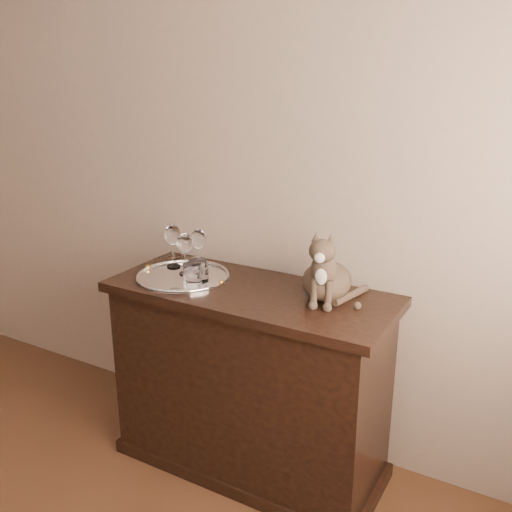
{
  "coord_description": "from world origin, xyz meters",
  "views": [
    {
      "loc": [
        1.7,
        0.06,
        1.71
      ],
      "look_at": [
        0.62,
        1.95,
        1.0
      ],
      "focal_mm": 40.0,
      "sensor_mm": 36.0,
      "label": 1
    }
  ],
  "objects_px": {
    "wine_glass_b": "(199,249)",
    "tumbler_c": "(199,271)",
    "cat": "(327,263)",
    "tray": "(183,278)",
    "tumbler_a": "(192,274)",
    "wine_glass_a": "(173,246)",
    "wine_glass_d": "(185,254)",
    "sideboard": "(250,381)"
  },
  "relations": [
    {
      "from": "wine_glass_d",
      "to": "tumbler_c",
      "type": "relative_size",
      "value": 1.96
    },
    {
      "from": "wine_glass_a",
      "to": "tumbler_c",
      "type": "relative_size",
      "value": 2.11
    },
    {
      "from": "tray",
      "to": "cat",
      "type": "relative_size",
      "value": 1.35
    },
    {
      "from": "wine_glass_d",
      "to": "cat",
      "type": "bearing_deg",
      "value": 5.15
    },
    {
      "from": "cat",
      "to": "tumbler_a",
      "type": "bearing_deg",
      "value": -176.92
    },
    {
      "from": "wine_glass_b",
      "to": "tumbler_c",
      "type": "xyz_separation_m",
      "value": [
        0.08,
        -0.12,
        -0.05
      ]
    },
    {
      "from": "tray",
      "to": "wine_glass_a",
      "type": "xyz_separation_m",
      "value": [
        -0.12,
        0.08,
        0.1
      ]
    },
    {
      "from": "tray",
      "to": "tumbler_c",
      "type": "xyz_separation_m",
      "value": [
        0.09,
        -0.01,
        0.05
      ]
    },
    {
      "from": "wine_glass_a",
      "to": "cat",
      "type": "xyz_separation_m",
      "value": [
        0.74,
        0.01,
        0.04
      ]
    },
    {
      "from": "sideboard",
      "to": "wine_glass_d",
      "type": "distance_m",
      "value": 0.62
    },
    {
      "from": "tumbler_c",
      "to": "cat",
      "type": "bearing_deg",
      "value": 11.08
    },
    {
      "from": "cat",
      "to": "sideboard",
      "type": "bearing_deg",
      "value": -179.74
    },
    {
      "from": "tumbler_c",
      "to": "cat",
      "type": "distance_m",
      "value": 0.55
    },
    {
      "from": "cat",
      "to": "wine_glass_a",
      "type": "bearing_deg",
      "value": 169.28
    },
    {
      "from": "tray",
      "to": "wine_glass_a",
      "type": "bearing_deg",
      "value": 143.83
    },
    {
      "from": "wine_glass_b",
      "to": "tumbler_c",
      "type": "height_order",
      "value": "wine_glass_b"
    },
    {
      "from": "sideboard",
      "to": "tumbler_c",
      "type": "relative_size",
      "value": 12.81
    },
    {
      "from": "wine_glass_a",
      "to": "cat",
      "type": "relative_size",
      "value": 0.67
    },
    {
      "from": "wine_glass_a",
      "to": "wine_glass_b",
      "type": "distance_m",
      "value": 0.13
    },
    {
      "from": "wine_glass_d",
      "to": "cat",
      "type": "height_order",
      "value": "cat"
    },
    {
      "from": "wine_glass_a",
      "to": "tumbler_c",
      "type": "bearing_deg",
      "value": -24.81
    },
    {
      "from": "wine_glass_a",
      "to": "wine_glass_d",
      "type": "xyz_separation_m",
      "value": [
        0.1,
        -0.05,
        -0.01
      ]
    },
    {
      "from": "wine_glass_d",
      "to": "tumbler_a",
      "type": "height_order",
      "value": "wine_glass_d"
    },
    {
      "from": "sideboard",
      "to": "tray",
      "type": "xyz_separation_m",
      "value": [
        -0.32,
        -0.03,
        0.43
      ]
    },
    {
      "from": "tray",
      "to": "wine_glass_d",
      "type": "bearing_deg",
      "value": 109.38
    },
    {
      "from": "sideboard",
      "to": "tumbler_c",
      "type": "height_order",
      "value": "tumbler_c"
    },
    {
      "from": "wine_glass_b",
      "to": "tray",
      "type": "bearing_deg",
      "value": -93.39
    },
    {
      "from": "tray",
      "to": "tumbler_c",
      "type": "relative_size",
      "value": 4.27
    },
    {
      "from": "sideboard",
      "to": "tray",
      "type": "distance_m",
      "value": 0.53
    },
    {
      "from": "sideboard",
      "to": "tumbler_a",
      "type": "xyz_separation_m",
      "value": [
        -0.23,
        -0.08,
        0.48
      ]
    },
    {
      "from": "tumbler_a",
      "to": "wine_glass_a",
      "type": "bearing_deg",
      "value": 146.61
    },
    {
      "from": "tray",
      "to": "tumbler_a",
      "type": "height_order",
      "value": "tumbler_a"
    },
    {
      "from": "tumbler_c",
      "to": "cat",
      "type": "xyz_separation_m",
      "value": [
        0.54,
        0.1,
        0.09
      ]
    },
    {
      "from": "wine_glass_a",
      "to": "wine_glass_d",
      "type": "relative_size",
      "value": 1.08
    },
    {
      "from": "wine_glass_b",
      "to": "wine_glass_a",
      "type": "bearing_deg",
      "value": -167.4
    },
    {
      "from": "tumbler_c",
      "to": "wine_glass_d",
      "type": "bearing_deg",
      "value": 155.25
    },
    {
      "from": "tray",
      "to": "wine_glass_b",
      "type": "xyz_separation_m",
      "value": [
        0.01,
        0.11,
        0.1
      ]
    },
    {
      "from": "tumbler_a",
      "to": "tumbler_c",
      "type": "relative_size",
      "value": 0.92
    },
    {
      "from": "tray",
      "to": "cat",
      "type": "distance_m",
      "value": 0.65
    },
    {
      "from": "wine_glass_b",
      "to": "tumbler_c",
      "type": "distance_m",
      "value": 0.16
    },
    {
      "from": "tumbler_a",
      "to": "cat",
      "type": "height_order",
      "value": "cat"
    },
    {
      "from": "wine_glass_a",
      "to": "wine_glass_b",
      "type": "relative_size",
      "value": 1.05
    }
  ]
}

